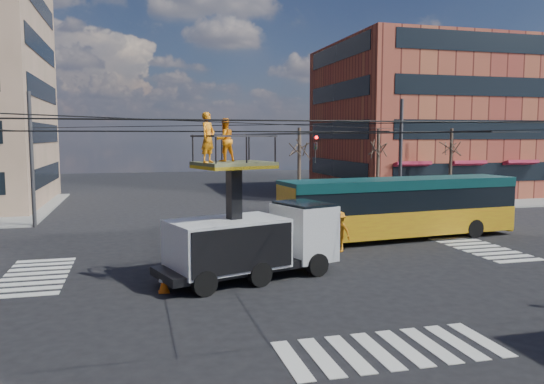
{
  "coord_description": "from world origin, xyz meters",
  "views": [
    {
      "loc": [
        -6.2,
        -21.79,
        5.4
      ],
      "look_at": [
        0.22,
        2.75,
        2.73
      ],
      "focal_mm": 35.0,
      "sensor_mm": 36.0,
      "label": 1
    }
  ],
  "objects_px": {
    "traffic_cone": "(164,283)",
    "utility_truck": "(253,225)",
    "city_bus": "(400,206)",
    "worker_ground": "(199,259)",
    "flagger": "(339,232)"
  },
  "relations": [
    {
      "from": "traffic_cone",
      "to": "utility_truck",
      "type": "bearing_deg",
      "value": 17.99
    },
    {
      "from": "city_bus",
      "to": "traffic_cone",
      "type": "height_order",
      "value": "city_bus"
    },
    {
      "from": "utility_truck",
      "to": "city_bus",
      "type": "bearing_deg",
      "value": 13.47
    },
    {
      "from": "traffic_cone",
      "to": "worker_ground",
      "type": "bearing_deg",
      "value": 38.19
    },
    {
      "from": "utility_truck",
      "to": "worker_ground",
      "type": "xyz_separation_m",
      "value": [
        -2.08,
        -0.05,
        -1.16
      ]
    },
    {
      "from": "utility_truck",
      "to": "worker_ground",
      "type": "bearing_deg",
      "value": 163.58
    },
    {
      "from": "worker_ground",
      "to": "flagger",
      "type": "height_order",
      "value": "flagger"
    },
    {
      "from": "utility_truck",
      "to": "city_bus",
      "type": "distance_m",
      "value": 10.78
    },
    {
      "from": "flagger",
      "to": "traffic_cone",
      "type": "bearing_deg",
      "value": -95.79
    },
    {
      "from": "utility_truck",
      "to": "traffic_cone",
      "type": "distance_m",
      "value": 3.98
    },
    {
      "from": "utility_truck",
      "to": "traffic_cone",
      "type": "relative_size",
      "value": 11.27
    },
    {
      "from": "worker_ground",
      "to": "flagger",
      "type": "xyz_separation_m",
      "value": [
        7.01,
        3.53,
        0.08
      ]
    },
    {
      "from": "city_bus",
      "to": "flagger",
      "type": "distance_m",
      "value": 4.84
    },
    {
      "from": "city_bus",
      "to": "worker_ground",
      "type": "height_order",
      "value": "city_bus"
    },
    {
      "from": "utility_truck",
      "to": "worker_ground",
      "type": "height_order",
      "value": "utility_truck"
    }
  ]
}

